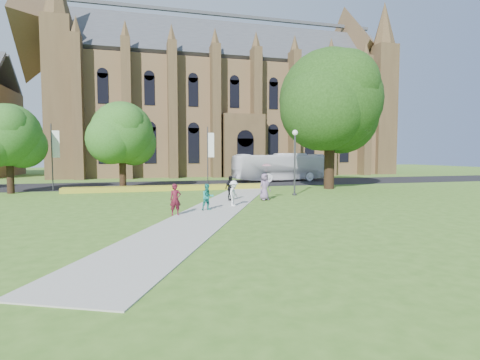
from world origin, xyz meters
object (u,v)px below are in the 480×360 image
object	(u,v)px
large_tree	(330,100)
tour_coach	(281,167)
streetlamp	(295,154)
pedestrian_0	(175,200)

from	to	relation	value
large_tree	tour_coach	world-z (taller)	large_tree
large_tree	tour_coach	distance (m)	12.39
streetlamp	pedestrian_0	distance (m)	12.94
large_tree	pedestrian_0	bearing A→B (deg)	-142.33
large_tree	pedestrian_0	distance (m)	21.18
streetlamp	pedestrian_0	world-z (taller)	streetlamp
streetlamp	large_tree	size ratio (longest dim) A/B	0.40
streetlamp	tour_coach	world-z (taller)	streetlamp
large_tree	streetlamp	bearing A→B (deg)	-140.71
streetlamp	tour_coach	xyz separation A→B (m)	(4.69, 14.93, -1.58)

